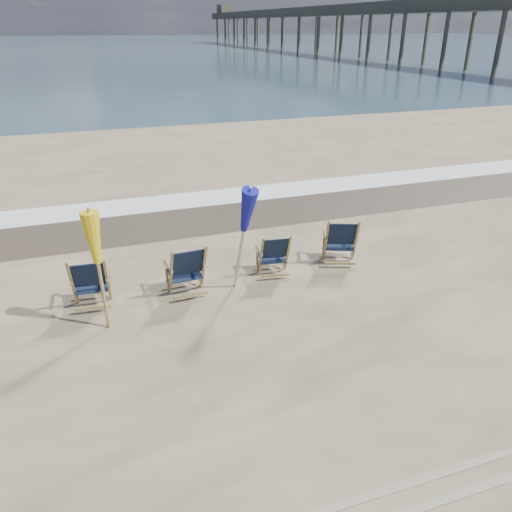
# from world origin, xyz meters

# --- Properties ---
(ocean) EXTENTS (400.00, 400.00, 0.00)m
(ocean) POSITION_xyz_m (0.00, 128.00, 0.00)
(ocean) COLOR #364E5A
(ocean) RESTS_ON ground
(surf_foam) EXTENTS (200.00, 1.40, 0.01)m
(surf_foam) POSITION_xyz_m (0.00, 8.30, 0.00)
(surf_foam) COLOR silver
(surf_foam) RESTS_ON ground
(wet_sand_strip) EXTENTS (200.00, 2.60, 0.00)m
(wet_sand_strip) POSITION_xyz_m (0.00, 6.80, 0.00)
(wet_sand_strip) COLOR #42362A
(wet_sand_strip) RESTS_ON ground
(beach_chair_0) EXTENTS (0.73, 0.81, 1.05)m
(beach_chair_0) POSITION_xyz_m (-2.56, 2.81, 0.53)
(beach_chair_0) COLOR black
(beach_chair_0) RESTS_ON ground
(beach_chair_1) EXTENTS (0.73, 0.82, 1.09)m
(beach_chair_1) POSITION_xyz_m (-0.84, 2.72, 0.55)
(beach_chair_1) COLOR black
(beach_chair_1) RESTS_ON ground
(beach_chair_2) EXTENTS (0.71, 0.78, 0.97)m
(beach_chair_2) POSITION_xyz_m (0.91, 2.91, 0.48)
(beach_chair_2) COLOR black
(beach_chair_2) RESTS_ON ground
(beach_chair_3) EXTENTS (0.94, 0.99, 1.09)m
(beach_chair_3) POSITION_xyz_m (2.43, 2.90, 0.55)
(beach_chair_3) COLOR black
(beach_chair_3) RESTS_ON ground
(umbrella_yellow) EXTENTS (0.30, 0.30, 2.02)m
(umbrella_yellow) POSITION_xyz_m (-2.66, 2.18, 1.50)
(umbrella_yellow) COLOR olive
(umbrella_yellow) RESTS_ON ground
(umbrella_blue) EXTENTS (0.30, 0.30, 2.24)m
(umbrella_blue) POSITION_xyz_m (-0.17, 2.53, 1.71)
(umbrella_blue) COLOR #A5A5AD
(umbrella_blue) RESTS_ON ground
(fishing_pier) EXTENTS (4.40, 140.00, 9.30)m
(fishing_pier) POSITION_xyz_m (38.00, 74.00, 4.65)
(fishing_pier) COLOR brown
(fishing_pier) RESTS_ON ground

